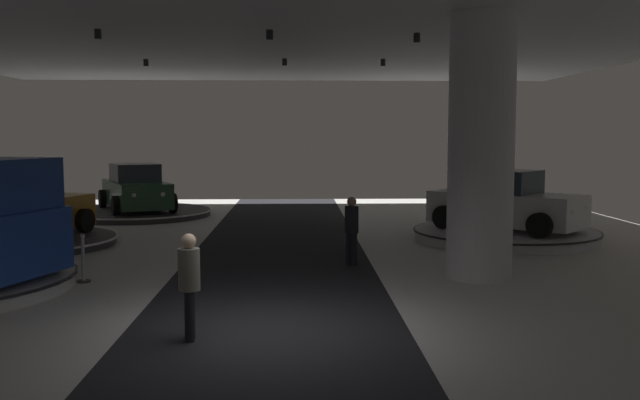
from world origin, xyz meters
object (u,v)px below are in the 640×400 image
(display_platform_deep_left, at_px, (137,212))
(visitor_walking_near, at_px, (189,280))
(display_car_far_right, at_px, (505,203))
(column_right, at_px, (481,148))
(display_car_deep_left, at_px, (136,189))
(visitor_walking_far, at_px, (352,226))
(display_platform_far_right, at_px, (505,234))
(display_car_far_left, at_px, (20,210))
(display_platform_far_left, at_px, (22,241))

(display_platform_deep_left, distance_m, visitor_walking_near, 16.47)
(display_car_far_right, distance_m, display_platform_deep_left, 13.51)
(column_right, bearing_deg, display_car_deep_left, 130.34)
(column_right, distance_m, display_car_deep_left, 15.26)
(column_right, height_order, visitor_walking_near, column_right)
(display_car_deep_left, distance_m, visitor_walking_far, 12.35)
(visitor_walking_near, distance_m, visitor_walking_far, 6.52)
(display_platform_far_right, bearing_deg, display_platform_deep_left, 152.08)
(column_right, height_order, display_car_deep_left, column_right)
(display_platform_deep_left, bearing_deg, display_car_far_left, -102.58)
(display_platform_far_right, distance_m, visitor_walking_far, 6.01)
(display_platform_far_right, height_order, visitor_walking_far, visitor_walking_far)
(column_right, distance_m, display_platform_far_right, 6.19)
(display_platform_far_left, bearing_deg, display_car_far_left, -108.98)
(column_right, height_order, display_platform_far_left, column_right)
(display_platform_far_right, xyz_separation_m, display_car_deep_left, (-11.95, 6.35, 0.83))
(display_platform_deep_left, bearing_deg, visitor_walking_far, -54.13)
(display_platform_far_right, xyz_separation_m, display_platform_deep_left, (-11.94, 6.32, -0.04))
(display_platform_far_left, relative_size, visitor_walking_near, 3.18)
(display_platform_far_right, relative_size, display_car_far_right, 1.22)
(display_platform_far_left, distance_m, visitor_walking_far, 9.32)
(display_car_deep_left, bearing_deg, display_platform_deep_left, -65.88)
(column_right, height_order, display_car_far_left, column_right)
(column_right, height_order, display_platform_deep_left, column_right)
(visitor_walking_far, bearing_deg, display_car_far_left, 160.82)
(display_car_far_left, distance_m, visitor_walking_near, 10.71)
(display_platform_deep_left, xyz_separation_m, visitor_walking_near, (4.38, -15.86, 0.77))
(display_platform_far_left, xyz_separation_m, visitor_walking_near, (5.92, -8.95, 0.78))
(visitor_walking_near, bearing_deg, visitor_walking_far, 64.17)
(display_platform_deep_left, xyz_separation_m, visitor_walking_far, (7.22, -9.99, 0.77))
(column_right, xyz_separation_m, display_platform_far_left, (-11.34, 4.62, -2.62))
(display_car_deep_left, height_order, visitor_walking_near, display_car_deep_left)
(display_car_deep_left, bearing_deg, column_right, -49.66)
(display_car_far_right, height_order, display_platform_deep_left, display_car_far_right)
(display_platform_far_left, bearing_deg, display_platform_far_right, 2.48)
(display_platform_far_left, bearing_deg, visitor_walking_near, -56.54)
(display_car_deep_left, xyz_separation_m, display_car_far_left, (-1.54, -6.96, -0.01))
(display_car_far_left, xyz_separation_m, visitor_walking_far, (8.77, -3.05, -0.08))
(column_right, xyz_separation_m, display_car_far_left, (-11.35, 4.59, -1.76))
(display_car_deep_left, bearing_deg, visitor_walking_near, -74.55)
(column_right, relative_size, display_platform_deep_left, 1.00)
(display_platform_deep_left, bearing_deg, display_platform_far_right, -27.92)
(display_car_far_right, bearing_deg, display_platform_far_left, -177.43)
(display_car_far_left, bearing_deg, display_platform_far_right, 2.60)
(display_platform_deep_left, relative_size, display_car_far_left, 1.21)
(display_platform_far_right, height_order, display_platform_far_left, display_platform_far_right)
(display_car_far_left, relative_size, visitor_walking_far, 2.87)
(display_platform_far_left, distance_m, display_car_far_left, 0.86)
(column_right, bearing_deg, visitor_walking_far, 149.16)
(display_platform_far_right, relative_size, display_car_deep_left, 1.15)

